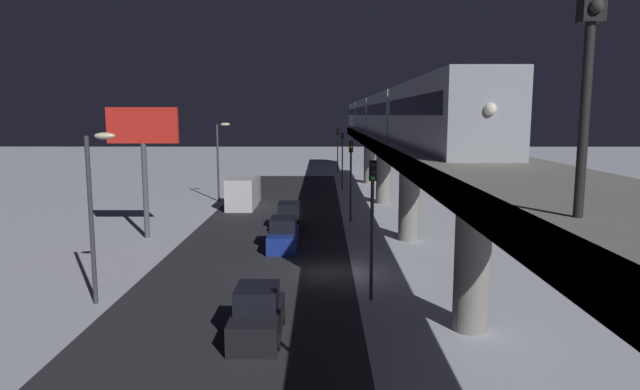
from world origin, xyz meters
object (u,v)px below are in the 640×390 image
at_px(subway_train, 381,114).
at_px(traffic_light_near, 372,210).
at_px(commercial_billboard, 143,138).
at_px(box_truck, 244,192).
at_px(rail_signal, 590,47).
at_px(sedan_black_2, 289,218).
at_px(sedan_black, 257,317).
at_px(traffic_light_far, 342,153).
at_px(traffic_light_mid, 351,169).
at_px(traffic_light_distant, 338,144).
at_px(sedan_blue, 283,236).

relative_size(subway_train, traffic_light_near, 11.57).
relative_size(traffic_light_near, commercial_billboard, 0.72).
height_order(subway_train, commercial_billboard, subway_train).
bearing_deg(box_truck, subway_train, -156.95).
bearing_deg(box_truck, traffic_light_near, 109.81).
height_order(rail_signal, sedan_black_2, rail_signal).
bearing_deg(sedan_black, box_truck, 98.91).
relative_size(sedan_black_2, traffic_light_far, 0.67).
relative_size(sedan_black_2, traffic_light_mid, 0.67).
bearing_deg(traffic_light_distant, sedan_black_2, 83.43).
distance_m(sedan_blue, traffic_light_near, 11.60).
bearing_deg(sedan_black, traffic_light_far, 83.65).
relative_size(rail_signal, sedan_black_2, 0.93).
xyz_separation_m(sedan_black_2, commercial_billboard, (9.60, 3.13, 6.03)).
xyz_separation_m(sedan_black, box_truck, (4.80, -30.63, 0.56)).
xyz_separation_m(sedan_black, traffic_light_far, (-4.70, -42.21, 3.41)).
distance_m(rail_signal, box_truck, 44.24).
bearing_deg(traffic_light_distant, rail_signal, 91.56).
bearing_deg(sedan_black_2, sedan_blue, -90.00).
bearing_deg(traffic_light_distant, box_truck, 72.73).
distance_m(subway_train, traffic_light_distant, 25.60).
bearing_deg(rail_signal, traffic_light_far, -87.89).
bearing_deg(sedan_black, traffic_light_near, 42.21).
bearing_deg(box_truck, commercial_billboard, 70.28).
bearing_deg(subway_train, traffic_light_mid, 74.48).
bearing_deg(traffic_light_mid, subway_train, -105.52).
xyz_separation_m(sedan_black, traffic_light_mid, (-4.70, -23.24, 3.41)).
height_order(box_truck, traffic_light_far, traffic_light_far).
distance_m(sedan_black_2, traffic_light_mid, 6.47).
relative_size(box_truck, traffic_light_mid, 1.16).
relative_size(sedan_black, traffic_light_mid, 0.64).
distance_m(traffic_light_mid, traffic_light_distant, 37.95).
height_order(subway_train, sedan_blue, subway_train).
height_order(sedan_black_2, commercial_billboard, commercial_billboard).
height_order(sedan_black_2, traffic_light_distant, traffic_light_distant).
bearing_deg(sedan_blue, traffic_light_near, -64.92).
height_order(rail_signal, traffic_light_near, rail_signal).
distance_m(sedan_black, traffic_light_far, 42.61).
bearing_deg(traffic_light_far, traffic_light_mid, 90.00).
height_order(sedan_blue, traffic_light_mid, traffic_light_mid).
xyz_separation_m(sedan_black, sedan_black_2, (0.00, -20.38, 0.01)).
xyz_separation_m(rail_signal, commercial_billboard, (16.27, -28.57, -2.62)).
height_order(sedan_black, box_truck, box_truck).
xyz_separation_m(subway_train, commercial_billboard, (17.90, 18.96, -1.67)).
bearing_deg(commercial_billboard, traffic_light_near, 137.76).
bearing_deg(traffic_light_mid, sedan_black_2, 31.32).
distance_m(subway_train, traffic_light_far, 8.22).
bearing_deg(traffic_light_near, commercial_billboard, -42.24).
distance_m(rail_signal, traffic_light_far, 53.82).
relative_size(rail_signal, sedan_blue, 0.90).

